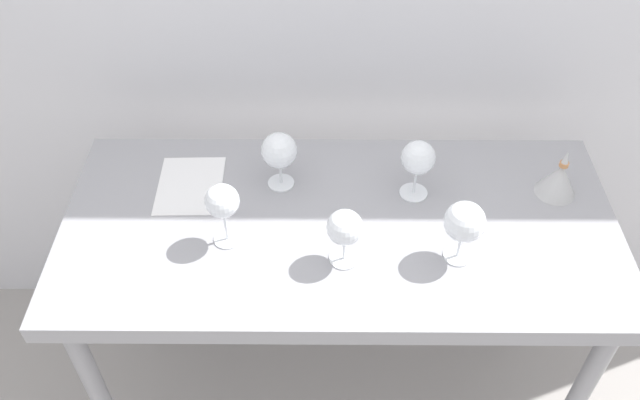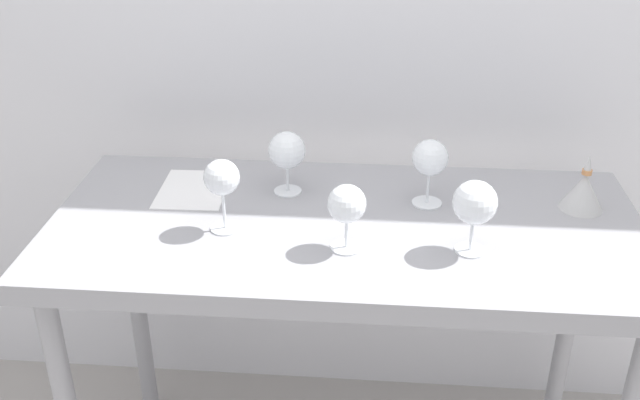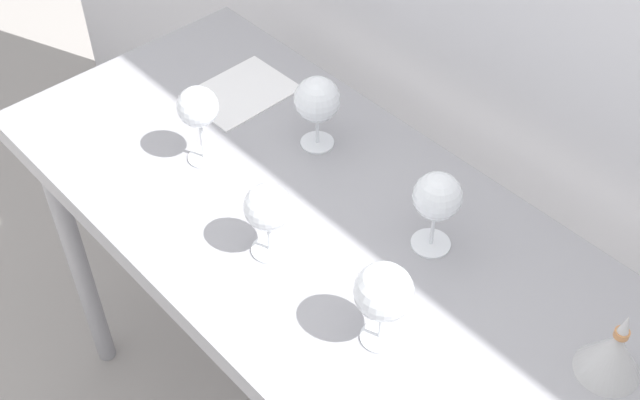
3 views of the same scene
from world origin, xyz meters
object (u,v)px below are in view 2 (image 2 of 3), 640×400
object	(u,v)px
wine_glass_near_center	(347,206)
wine_glass_far_right	(430,160)
tasting_sheet_upper	(193,189)
wine_glass_near_right	(475,204)
wine_glass_far_left	(287,152)
wine_glass_near_left	(222,180)
decanter_funnel	(583,191)

from	to	relation	value
wine_glass_near_center	wine_glass_far_right	bearing A→B (deg)	50.40
wine_glass_near_center	tasting_sheet_upper	world-z (taller)	wine_glass_near_center
wine_glass_far_right	wine_glass_near_right	xyz separation A→B (m)	(0.08, -0.22, -0.00)
wine_glass_far_right	wine_glass_far_left	world-z (taller)	wine_glass_far_right
wine_glass_near_left	tasting_sheet_upper	world-z (taller)	wine_glass_near_left
wine_glass_near_right	decanter_funnel	bearing A→B (deg)	37.78
wine_glass_near_right	tasting_sheet_upper	world-z (taller)	wine_glass_near_right
wine_glass_near_center	decanter_funnel	bearing A→B (deg)	22.66
wine_glass_near_left	wine_glass_near_right	world-z (taller)	wine_glass_near_left
wine_glass_far_right	wine_glass_near_right	world-z (taller)	wine_glass_near_right
wine_glass_near_center	wine_glass_near_right	world-z (taller)	wine_glass_near_right
wine_glass_near_left	wine_glass_near_center	xyz separation A→B (m)	(0.28, -0.06, -0.02)
wine_glass_far_right	wine_glass_far_left	size ratio (longest dim) A/B	1.04
wine_glass_near_left	wine_glass_near_center	world-z (taller)	wine_glass_near_left
wine_glass_far_right	decanter_funnel	world-z (taller)	wine_glass_far_right
wine_glass_near_left	wine_glass_near_right	distance (m)	0.56
wine_glass_near_left	wine_glass_far_left	distance (m)	0.24
wine_glass_near_right	wine_glass_far_left	bearing A→B (deg)	149.75
wine_glass_near_left	wine_glass_far_left	world-z (taller)	wine_glass_near_left
wine_glass_near_left	wine_glass_far_right	world-z (taller)	wine_glass_near_left
wine_glass_near_right	decanter_funnel	distance (m)	0.37
wine_glass_far_left	wine_glass_near_right	world-z (taller)	wine_glass_near_right
wine_glass_near_left	wine_glass_far_left	size ratio (longest dim) A/B	1.07
tasting_sheet_upper	wine_glass_far_right	bearing A→B (deg)	-3.67
wine_glass_near_left	wine_glass_far_right	distance (m)	0.50
wine_glass_far_right	wine_glass_near_center	bearing A→B (deg)	-129.60
decanter_funnel	wine_glass_near_left	bearing A→B (deg)	-168.46
wine_glass_near_left	decanter_funnel	bearing A→B (deg)	11.54
tasting_sheet_upper	wine_glass_far_left	bearing A→B (deg)	1.26
wine_glass_far_right	wine_glass_near_center	size ratio (longest dim) A/B	1.09
wine_glass_near_right	tasting_sheet_upper	size ratio (longest dim) A/B	0.76
wine_glass_near_center	tasting_sheet_upper	bearing A→B (deg)	147.98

